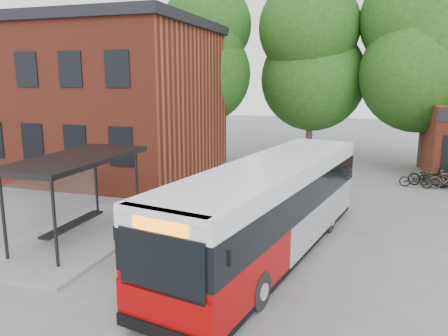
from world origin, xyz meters
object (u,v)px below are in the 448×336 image
(bicycle_1, at_px, (434,178))
(bicycle_3, at_px, (446,180))
(bicycle_0, at_px, (416,179))
(city_bus, at_px, (271,209))
(bus_shelter, at_px, (79,198))
(bicycle_2, at_px, (428,177))

(bicycle_1, bearing_deg, bicycle_3, -115.98)
(bicycle_0, distance_m, bicycle_1, 0.98)
(bicycle_1, bearing_deg, bicycle_0, 136.73)
(bicycle_1, bearing_deg, city_bus, 172.61)
(bicycle_0, bearing_deg, city_bus, 160.72)
(bicycle_0, distance_m, bicycle_3, 1.37)
(bus_shelter, xyz_separation_m, bicycle_2, (12.25, 11.66, -0.96))
(bicycle_1, distance_m, bicycle_2, 0.31)
(city_bus, bearing_deg, bicycle_3, 68.64)
(city_bus, height_order, bicycle_1, city_bus)
(city_bus, bearing_deg, bicycle_2, 72.97)
(city_bus, distance_m, bicycle_0, 11.81)
(bus_shelter, bearing_deg, bicycle_3, 40.55)
(city_bus, distance_m, bicycle_1, 12.58)
(bus_shelter, xyz_separation_m, bicycle_0, (11.68, 11.27, -1.04))
(bus_shelter, relative_size, bicycle_1, 4.59)
(bus_shelter, distance_m, bicycle_3, 17.19)
(bicycle_1, bearing_deg, bicycle_2, 115.39)
(bus_shelter, distance_m, bicycle_2, 16.95)
(bus_shelter, relative_size, bicycle_2, 3.75)
(bicycle_1, height_order, bicycle_3, bicycle_3)
(bus_shelter, xyz_separation_m, city_bus, (6.44, 0.74, 0.00))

